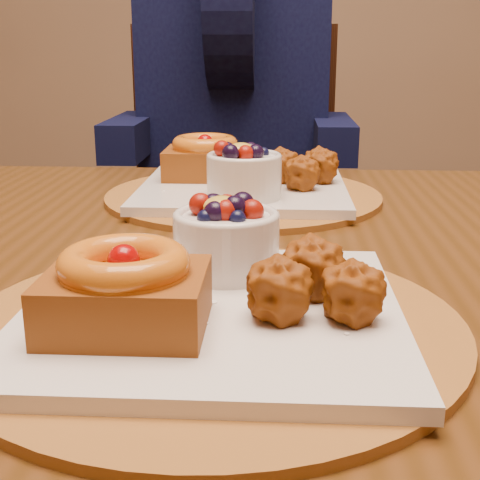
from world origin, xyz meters
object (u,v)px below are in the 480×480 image
(chair_far, at_px, (233,222))
(place_setting_far, at_px, (241,180))
(dining_table, at_px, (233,311))
(place_setting_near, at_px, (209,296))
(diner, at_px, (234,74))

(chair_far, bearing_deg, place_setting_far, -87.17)
(dining_table, relative_size, place_setting_near, 4.21)
(place_setting_near, bearing_deg, place_setting_far, 90.06)
(place_setting_far, height_order, diner, diner)
(chair_far, xyz_separation_m, diner, (0.00, 0.04, 0.34))
(place_setting_near, bearing_deg, chair_far, 92.94)
(dining_table, distance_m, place_setting_far, 0.24)
(place_setting_near, distance_m, diner, 1.09)
(place_setting_near, distance_m, place_setting_far, 0.43)
(place_setting_far, xyz_separation_m, diner, (-0.05, 0.65, 0.11))
(place_setting_far, bearing_deg, place_setting_near, -89.94)
(place_setting_near, bearing_deg, diner, 92.74)
(place_setting_near, relative_size, chair_far, 0.38)
(place_setting_far, bearing_deg, diner, 94.51)
(dining_table, xyz_separation_m, place_setting_near, (-0.00, -0.22, 0.10))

